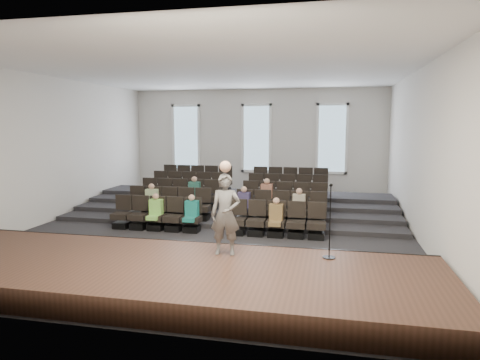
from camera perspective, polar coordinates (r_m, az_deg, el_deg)
name	(u,v)px	position (r m, az deg, el deg)	size (l,w,h in m)	color
ground	(219,229)	(13.95, -2.81, -6.50)	(14.00, 14.00, 0.00)	black
ceiling	(218,70)	(13.64, -2.95, 14.38)	(12.00, 14.00, 0.02)	white
wall_back	(257,142)	(20.42, 2.23, 5.03)	(12.00, 0.04, 5.00)	silver
wall_front	(103,179)	(7.05, -17.76, 0.07)	(12.00, 0.04, 5.00)	silver
wall_left	(50,149)	(16.20, -23.96, 3.76)	(0.04, 14.00, 5.00)	silver
wall_right	(421,154)	(13.35, 23.00, 3.16)	(0.04, 14.00, 5.00)	silver
stage	(156,275)	(9.25, -11.15, -12.35)	(11.80, 3.60, 0.50)	#42271C
stage_lip	(184,251)	(10.82, -7.41, -9.33)	(11.80, 0.06, 0.52)	black
risers	(240,205)	(16.92, -0.05, -3.33)	(11.80, 4.80, 0.60)	black
seating_rows	(230,200)	(15.27, -1.34, -2.66)	(6.80, 4.70, 1.67)	black
windows	(256,138)	(20.35, 2.20, 5.59)	(8.44, 0.10, 3.24)	white
audience	(221,202)	(14.08, -2.49, -2.99)	(5.45, 2.64, 1.10)	#88D956
speaker	(226,214)	(9.42, -1.94, -4.60)	(0.65, 0.43, 1.79)	#5B5957
mic_stand	(330,236)	(9.43, 11.86, -7.33)	(0.27, 0.27, 1.62)	black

